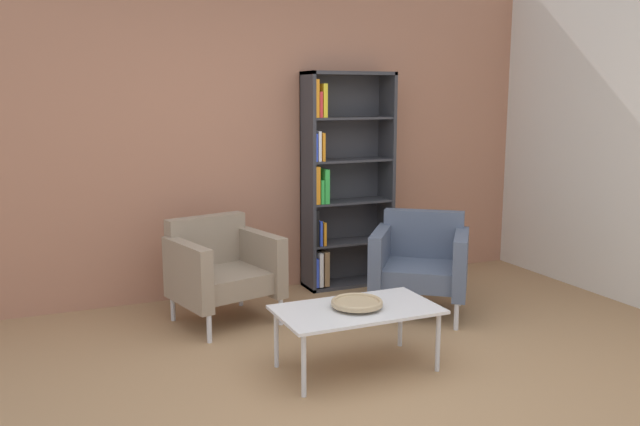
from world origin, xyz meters
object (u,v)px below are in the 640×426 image
at_px(decorative_bowl, 357,303).
at_px(armchair_by_bookshelf, 221,268).
at_px(bookshelf_tall, 340,183).
at_px(coffee_table_low, 357,313).
at_px(armchair_spare_guest, 421,261).

distance_m(decorative_bowl, armchair_by_bookshelf, 1.34).
relative_size(bookshelf_tall, coffee_table_low, 1.90).
bearing_deg(armchair_spare_guest, decorative_bowl, -103.06).
distance_m(bookshelf_tall, decorative_bowl, 1.95).
bearing_deg(armchair_by_bookshelf, decorative_bowl, -80.58).
bearing_deg(armchair_by_bookshelf, armchair_spare_guest, -29.90).
bearing_deg(coffee_table_low, armchair_spare_guest, 39.85).
bearing_deg(coffee_table_low, bookshelf_tall, 68.20).
height_order(decorative_bowl, armchair_spare_guest, armchair_spare_guest).
bearing_deg(armchair_by_bookshelf, coffee_table_low, -80.58).
height_order(coffee_table_low, decorative_bowl, decorative_bowl).
bearing_deg(armchair_spare_guest, bookshelf_tall, 142.46).
relative_size(bookshelf_tall, decorative_bowl, 5.94).
height_order(bookshelf_tall, decorative_bowl, bookshelf_tall).
bearing_deg(coffee_table_low, decorative_bowl, 63.43).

